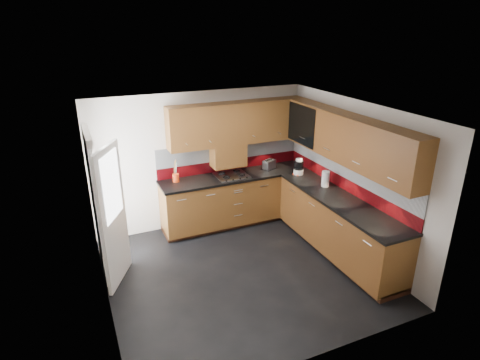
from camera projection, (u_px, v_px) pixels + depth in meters
name	position (u px, v px, depth m)	size (l,w,h in m)	color
room	(243.00, 178.00, 5.41)	(4.00, 3.80, 2.64)	black
base_cabinets	(283.00, 213.00, 6.81)	(2.70, 3.20, 0.95)	#5C3314
countertop	(283.00, 187.00, 6.61)	(2.72, 3.22, 0.04)	black
backsplash	(289.00, 165.00, 6.78)	(2.70, 3.20, 0.54)	#68090F
upper_cabinets	(293.00, 131.00, 6.41)	(2.50, 3.20, 0.72)	#5C3314
extractor_hood	(228.00, 155.00, 7.05)	(0.60, 0.33, 0.40)	#5C3314
glass_cabinet	(309.00, 123.00, 6.82)	(0.32, 0.80, 0.66)	black
back_door	(103.00, 210.00, 5.55)	(0.42, 1.19, 2.04)	white
gas_hob	(232.00, 175.00, 7.03)	(0.55, 0.49, 0.04)	silver
utensil_pot	(176.00, 177.00, 6.76)	(0.11, 0.11, 0.39)	red
toaster	(269.00, 164.00, 7.36)	(0.27, 0.23, 0.17)	silver
food_processor	(299.00, 167.00, 7.07)	(0.17, 0.17, 0.29)	white
paper_towel	(325.00, 179.00, 6.55)	(0.13, 0.13, 0.26)	white
orange_cloth	(298.00, 174.00, 7.11)	(0.15, 0.13, 0.02)	#EF451A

